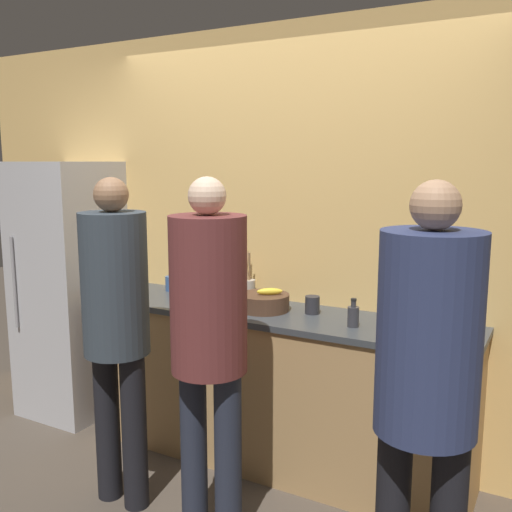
# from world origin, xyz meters

# --- Properties ---
(ground_plane) EXTENTS (14.00, 14.00, 0.00)m
(ground_plane) POSITION_xyz_m (0.00, 0.00, 0.00)
(ground_plane) COLOR #4C4238
(wall_back) EXTENTS (5.20, 0.06, 2.60)m
(wall_back) POSITION_xyz_m (0.00, 0.61, 1.30)
(wall_back) COLOR #E0B266
(wall_back) RESTS_ON ground_plane
(counter) EXTENTS (2.35, 0.59, 0.93)m
(counter) POSITION_xyz_m (0.00, 0.33, 0.47)
(counter) COLOR tan
(counter) RESTS_ON ground_plane
(refrigerator) EXTENTS (0.60, 0.63, 1.79)m
(refrigerator) POSITION_xyz_m (-1.60, 0.28, 0.90)
(refrigerator) COLOR #B7B7BC
(refrigerator) RESTS_ON ground_plane
(person_left) EXTENTS (0.33, 0.33, 1.72)m
(person_left) POSITION_xyz_m (-0.50, -0.43, 1.02)
(person_left) COLOR black
(person_left) RESTS_ON ground_plane
(person_center) EXTENTS (0.36, 0.36, 1.73)m
(person_center) POSITION_xyz_m (0.06, -0.42, 1.04)
(person_center) COLOR #232838
(person_center) RESTS_ON ground_plane
(person_right) EXTENTS (0.37, 0.37, 1.73)m
(person_right) POSITION_xyz_m (1.08, -0.56, 1.05)
(person_right) COLOR black
(person_right) RESTS_ON ground_plane
(fruit_bowl) EXTENTS (0.29, 0.29, 0.14)m
(fruit_bowl) POSITION_xyz_m (-0.04, 0.31, 0.98)
(fruit_bowl) COLOR #4C3323
(fruit_bowl) RESTS_ON counter
(utensil_crock) EXTENTS (0.09, 0.09, 0.30)m
(utensil_crock) POSITION_xyz_m (-0.26, 0.50, 1.01)
(utensil_crock) COLOR #ADA393
(utensil_crock) RESTS_ON counter
(bottle_green) EXTENTS (0.05, 0.05, 0.17)m
(bottle_green) POSITION_xyz_m (0.98, 0.46, 1.00)
(bottle_green) COLOR #236033
(bottle_green) RESTS_ON counter
(bottle_dark) EXTENTS (0.06, 0.06, 0.15)m
(bottle_dark) POSITION_xyz_m (0.52, 0.24, 0.99)
(bottle_dark) COLOR #333338
(bottle_dark) RESTS_ON counter
(cup_black) EXTENTS (0.08, 0.08, 0.10)m
(cup_black) POSITION_xyz_m (0.23, 0.37, 0.99)
(cup_black) COLOR #28282D
(cup_black) RESTS_ON counter
(cup_blue) EXTENTS (0.08, 0.08, 0.10)m
(cup_blue) POSITION_xyz_m (-0.83, 0.46, 0.98)
(cup_blue) COLOR #335184
(cup_blue) RESTS_ON counter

